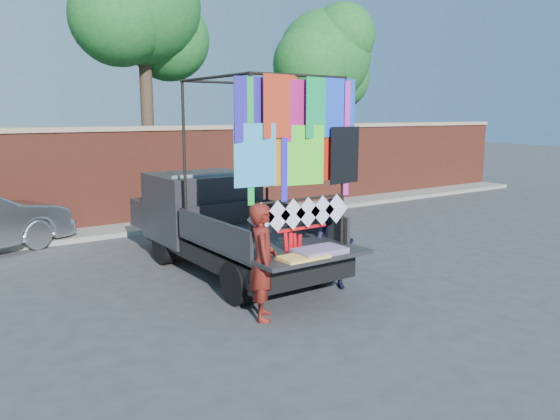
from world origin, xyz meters
TOP-DOWN VIEW (x-y plane):
  - ground at (0.00, 0.00)m, footprint 90.00×90.00m
  - brick_wall at (0.00, 7.00)m, footprint 30.00×0.45m
  - curb at (0.00, 6.30)m, footprint 30.00×1.20m
  - tree_mid at (1.02, 8.12)m, footprint 4.20×3.30m
  - tree_right at (7.52, 8.12)m, footprint 4.20×3.30m
  - pickup_truck at (-0.02, 2.28)m, footprint 2.21×5.56m
  - woman at (-0.81, -0.63)m, footprint 0.66×0.74m
  - man at (0.96, -0.12)m, footprint 0.83×0.91m
  - streamer_bundle at (-0.03, -0.39)m, footprint 0.95×0.06m

SIDE VIEW (x-z plane):
  - ground at x=0.00m, z-range 0.00..0.00m
  - curb at x=0.00m, z-range 0.00..0.12m
  - man at x=0.96m, z-range 0.00..1.53m
  - woman at x=-0.81m, z-range 0.00..1.69m
  - pickup_truck at x=-0.02m, z-range -0.86..2.64m
  - streamer_bundle at x=-0.03m, z-range 0.67..1.32m
  - brick_wall at x=0.00m, z-range 0.02..2.63m
  - tree_right at x=7.52m, z-range 1.44..8.06m
  - tree_mid at x=1.02m, z-range 1.83..9.56m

